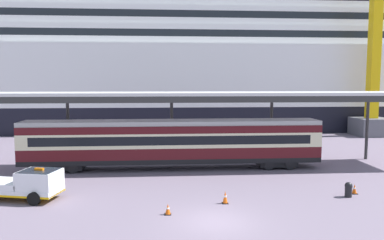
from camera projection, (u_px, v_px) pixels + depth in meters
ground_plane at (215, 222)px, 19.88m from camera, size 400.00×400.00×0.00m
cruise_ship at (178, 50)px, 66.75m from camera, size 142.67×30.82×39.03m
platform_canopy at (172, 95)px, 31.81m from camera, size 46.08×5.27×6.43m
train_carriage at (172, 142)px, 31.78m from camera, size 24.63×2.81×4.11m
service_truck at (26, 184)px, 23.58m from camera, size 5.53×3.18×2.02m
traffic_cone_near at (225, 197)px, 22.82m from camera, size 0.36×0.36×0.78m
traffic_cone_mid at (354, 189)px, 24.80m from camera, size 0.36×0.36×0.65m
traffic_cone_far at (168, 209)px, 20.92m from camera, size 0.36×0.36×0.62m
quay_bollard at (348, 189)px, 24.10m from camera, size 0.48×0.48×0.96m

